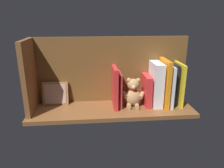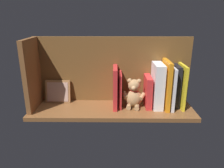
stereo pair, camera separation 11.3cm
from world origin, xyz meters
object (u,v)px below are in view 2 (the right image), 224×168
book_0 (181,86)px  picture_frame_leaning (58,92)px  dictionary_thick_white (157,85)px  teddy_bear (134,94)px

book_0 → picture_frame_leaning: (69.73, -5.10, -5.43)cm
dictionary_thick_white → book_0: bearing=-179.7°
book_0 → picture_frame_leaning: bearing=-4.2°
picture_frame_leaning → teddy_bear: bearing=172.4°
dictionary_thick_white → picture_frame_leaning: dictionary_thick_white is taller
book_0 → picture_frame_leaning: book_0 is taller
book_0 → teddy_bear: book_0 is taller
teddy_bear → picture_frame_leaning: 44.13cm
dictionary_thick_white → teddy_bear: dictionary_thick_white is taller
dictionary_thick_white → picture_frame_leaning: size_ratio=1.70×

